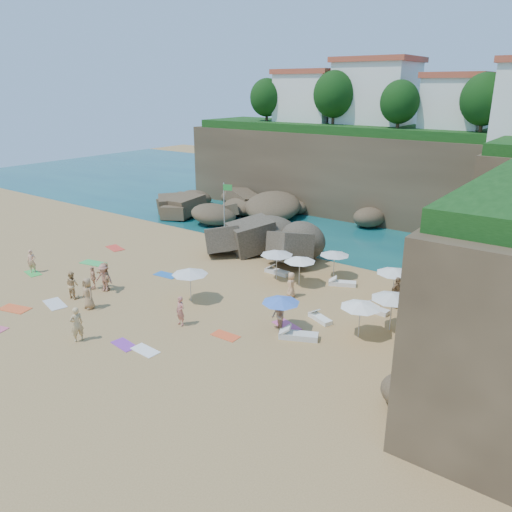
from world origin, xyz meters
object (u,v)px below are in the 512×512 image
Objects in this scene: rock_outcrop at (263,253)px; person_stand_4 at (291,285)px; parasol_1 at (395,271)px; person_stand_5 at (232,238)px; person_stand_3 at (397,292)px; person_stand_6 at (77,324)px; parasol_2 at (300,259)px; person_stand_1 at (72,285)px; person_stand_0 at (32,261)px; flag_pole at (225,202)px; person_stand_2 at (313,242)px; lounger_0 at (342,283)px; parasol_0 at (277,253)px.

rock_outcrop is 4.36× the size of person_stand_4.
parasol_1 is 14.32m from person_stand_5.
person_stand_4 is (6.30, -5.81, 0.80)m from rock_outcrop.
person_stand_6 is at bearing 155.32° from person_stand_3.
person_stand_4 reaches higher than rock_outcrop.
parasol_2 reaches higher than rock_outcrop.
person_stand_1 is at bearing 137.99° from person_stand_3.
person_stand_0 is 24.50m from person_stand_3.
person_stand_6 is at bearing -71.91° from flag_pole.
person_stand_4 is at bearing 127.99° from person_stand_3.
parasol_2 is 7.39m from person_stand_2.
lounger_0 is at bearing -15.62° from rock_outcrop.
person_stand_3 is at bearing -15.44° from person_stand_0.
parasol_0 reaches higher than lounger_0.
person_stand_4 is at bearing -148.24° from parasol_1.
parasol_2 is (11.54, -6.45, -1.08)m from flag_pole.
person_stand_1 is (6.09, -0.96, 0.03)m from person_stand_0.
flag_pole is at bearing 146.57° from parasol_0.
parasol_1 is at bearing -12.52° from rock_outcrop.
person_stand_3 is (8.18, 0.42, -0.95)m from parasol_0.
flag_pole is at bearing 139.02° from person_stand_5.
parasol_1 is 1.41m from person_stand_3.
person_stand_2 is at bearing 176.94° from person_stand_4.
person_stand_2 is 0.91× the size of person_stand_4.
rock_outcrop is at bearing 89.83° from person_stand_3.
person_stand_2 is 0.79× the size of person_stand_6.
flag_pole is 14.91m from person_stand_4.
person_stand_6 is (-5.15, -13.12, -0.87)m from parasol_2.
person_stand_4 is at bearing 161.52° from person_stand_2.
flag_pole is 19.01m from person_stand_3.
person_stand_3 is at bearing 3.92° from parasol_2.
parasol_1 reaches higher than person_stand_0.
parasol_1 reaches higher than parasol_2.
person_stand_6 is (3.15, -16.43, -0.00)m from person_stand_5.
parasol_2 is at bearing 162.81° from person_stand_2.
parasol_0 reaches higher than person_stand_4.
person_stand_3 is (9.28, -6.27, 0.21)m from person_stand_2.
parasol_0 reaches higher than person_stand_2.
flag_pole reaches higher than person_stand_1.
parasol_1 is 24.39m from person_stand_0.
parasol_0 is 13.06m from person_stand_1.
person_stand_4 is 0.86× the size of person_stand_5.
parasol_1 is at bearing -4.94° from person_stand_5.
person_stand_6 is at bearing -111.44° from parasol_2.
person_stand_1 is at bearing 116.07° from person_stand_2.
parasol_2 is 6.46m from person_stand_3.
flag_pole is 2.39× the size of person_stand_3.
parasol_1 is 3.97m from lounger_0.
lounger_0 is at bearing -19.15° from flag_pole.
parasol_1 is at bearing -150.31° from person_stand_1.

